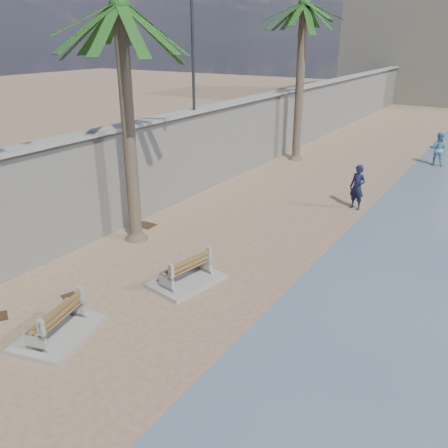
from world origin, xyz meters
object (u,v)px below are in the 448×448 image
at_px(bench_far, 186,271).
at_px(palm_mid, 119,8).
at_px(person_a, 358,184).
at_px(person_b, 438,147).
at_px(bench_near, 57,322).
at_px(palm_back, 304,6).

relative_size(bench_far, palm_mid, 0.27).
bearing_deg(person_a, person_b, 98.30).
xyz_separation_m(bench_near, person_b, (4.65, 21.18, 0.62)).
distance_m(palm_back, person_a, 10.68).
height_order(person_a, person_b, person_a).
bearing_deg(bench_far, bench_near, -105.84).
distance_m(person_a, person_b, 9.11).
bearing_deg(person_b, palm_back, 19.46).
relative_size(palm_back, person_b, 4.49).
height_order(bench_near, palm_back, palm_back).
distance_m(palm_mid, palm_back, 13.20).
height_order(palm_mid, person_a, palm_mid).
relative_size(bench_near, palm_back, 0.25).
xyz_separation_m(bench_near, palm_back, (-2.24, 18.41, 7.48)).
bearing_deg(bench_near, bench_far, 74.16).
relative_size(bench_far, person_a, 1.06).
xyz_separation_m(bench_near, person_a, (3.15, 12.19, 0.67)).
bearing_deg(bench_near, person_b, 77.61).
height_order(bench_near, person_b, person_b).
xyz_separation_m(palm_back, person_a, (5.39, -6.21, -6.81)).
bearing_deg(palm_back, person_b, 21.92).
height_order(bench_far, person_b, person_b).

